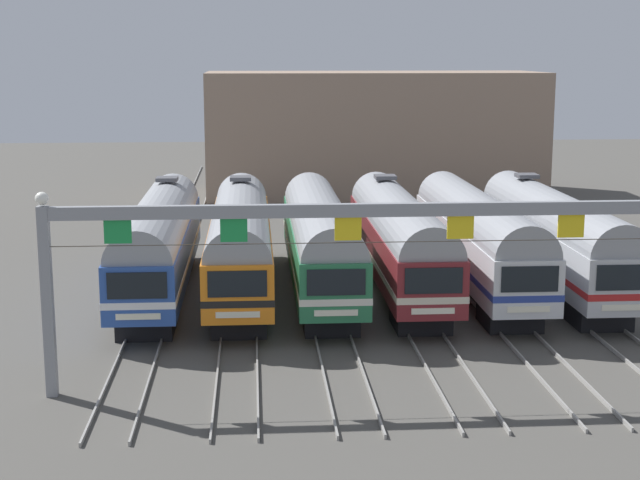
{
  "coord_description": "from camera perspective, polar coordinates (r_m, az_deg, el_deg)",
  "views": [
    {
      "loc": [
        -5.04,
        -44.92,
        11.43
      ],
      "look_at": [
        -1.98,
        -1.06,
        2.8
      ],
      "focal_mm": 53.91,
      "sensor_mm": 36.0,
      "label": 1
    }
  ],
  "objects": [
    {
      "name": "commuter_train_green",
      "position": [
        45.86,
        -0.0,
        0.11
      ],
      "size": [
        2.88,
        18.06,
        4.77
      ],
      "color": "#236B42",
      "rests_on": "ground"
    },
    {
      "name": "ground_plane",
      "position": [
        46.62,
        2.34,
        -3.1
      ],
      "size": [
        160.0,
        160.0,
        0.0
      ],
      "primitive_type": "plane",
      "color": "#4C4944"
    },
    {
      "name": "commuter_train_stainless",
      "position": [
        48.02,
        13.73,
        0.29
      ],
      "size": [
        2.88,
        18.06,
        5.05
      ],
      "color": "#B2B5BA",
      "rests_on": "ground"
    },
    {
      "name": "commuter_train_maroon",
      "position": [
        46.28,
        4.71,
        0.17
      ],
      "size": [
        2.88,
        18.06,
        5.05
      ],
      "color": "maroon",
      "rests_on": "ground"
    },
    {
      "name": "track_bed",
      "position": [
        63.15,
        0.65,
        0.74
      ],
      "size": [
        20.55,
        70.0,
        0.15
      ],
      "color": "gray",
      "rests_on": "ground"
    },
    {
      "name": "commuter_train_orange",
      "position": [
        45.77,
        -4.77,
        0.05
      ],
      "size": [
        2.88,
        18.06,
        5.05
      ],
      "color": "orange",
      "rests_on": "ground"
    },
    {
      "name": "commuter_train_blue",
      "position": [
        45.98,
        -9.52,
        -0.02
      ],
      "size": [
        2.88,
        18.06,
        5.05
      ],
      "color": "#284C9E",
      "rests_on": "ground"
    },
    {
      "name": "commuter_train_silver",
      "position": [
        47.0,
        9.3,
        0.23
      ],
      "size": [
        2.88,
        18.06,
        4.77
      ],
      "color": "silver",
      "rests_on": "ground"
    },
    {
      "name": "maintenance_building",
      "position": [
        78.74,
        3.17,
        6.35
      ],
      "size": [
        26.81,
        10.0,
        9.86
      ],
      "primitive_type": "cube",
      "color": "gray",
      "rests_on": "ground"
    },
    {
      "name": "catenary_gantry",
      "position": [
        32.4,
        5.03,
        0.18
      ],
      "size": [
        24.28,
        0.44,
        6.97
      ],
      "color": "gray",
      "rests_on": "ground"
    }
  ]
}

